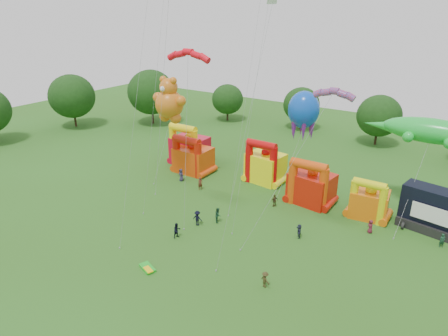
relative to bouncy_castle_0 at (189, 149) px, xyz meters
The scene contains 24 objects.
ground 32.67m from the bouncy_castle_0, 61.50° to the right, with size 160.00×160.00×0.00m, color #2D5919.
tree_ring 31.64m from the bouncy_castle_0, 62.89° to the right, with size 125.48×127.60×12.07m.
bouncy_castle_0 is the anchor object (origin of this frame).
bouncy_castle_1 3.72m from the bouncy_castle_0, 43.23° to the right, with size 5.51×4.43×6.29m.
bouncy_castle_2 14.12m from the bouncy_castle_0, ahead, with size 5.68×4.78×6.84m.
bouncy_castle_3 22.78m from the bouncy_castle_0, ahead, with size 5.98×5.05×6.51m.
bouncy_castle_4 30.40m from the bouncy_castle_0, ahead, with size 4.80×4.02×5.47m.
stage_trailer 38.03m from the bouncy_castle_0, ahead, with size 8.74×4.54×5.31m.
teddy_bear_kite 10.25m from the bouncy_castle_0, 75.04° to the right, with size 5.77×5.17×15.84m.
gecko_kite 35.50m from the bouncy_castle_0, ahead, with size 15.14×12.43×12.31m.
octopus_kite 20.24m from the bouncy_castle_0, ahead, with size 4.43×10.20×14.06m.
parafoil_kites 24.58m from the bouncy_castle_0, 35.13° to the right, with size 26.14×9.37×31.38m.
diamond_kites 24.90m from the bouncy_castle_0, 44.47° to the right, with size 17.27×19.48×38.03m.
folded_kite_bundle 29.58m from the bouncy_castle_0, 60.04° to the right, with size 2.22×1.64×0.31m.
spectator_0 7.46m from the bouncy_castle_0, 61.37° to the right, with size 0.96×0.62×1.96m, color #2C2843.
spectator_1 10.79m from the bouncy_castle_0, 42.98° to the right, with size 0.69×0.46×1.90m, color #5A2619.
spectator_2 20.49m from the bouncy_castle_0, 41.70° to the right, with size 0.92×0.72×1.89m, color #1A4229.
spectator_3 20.84m from the bouncy_castle_0, 48.96° to the right, with size 1.26×0.72×1.94m, color black.
spectator_4 20.21m from the bouncy_castle_0, 17.46° to the right, with size 1.01×0.42×1.73m, color #43351B.
spectator_5 27.57m from the bouncy_castle_0, 24.40° to the right, with size 1.56×0.50×1.68m, color #252A3F.
spectator_6 32.21m from the bouncy_castle_0, 10.38° to the right, with size 0.81×0.53×1.66m, color maroon.
spectator_7 39.37m from the bouncy_castle_0, ahead, with size 0.60×0.40×1.65m, color #183E2A.
spectator_8 23.46m from the bouncy_castle_0, 55.15° to the right, with size 0.90×0.70×1.85m, color black.
spectator_9 33.67m from the bouncy_castle_0, 39.43° to the right, with size 1.08×0.62×1.67m, color #383116.
Camera 1 is at (24.34, -20.71, 24.84)m, focal length 32.00 mm.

